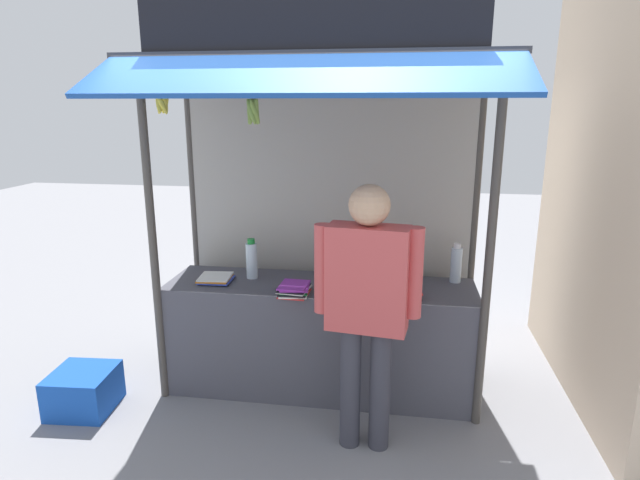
% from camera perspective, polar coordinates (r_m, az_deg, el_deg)
% --- Properties ---
extents(ground_plane, '(20.00, 20.00, 0.00)m').
position_cam_1_polar(ground_plane, '(4.36, 0.00, -15.68)').
color(ground_plane, gray).
extents(stall_counter, '(2.35, 0.63, 0.87)m').
position_cam_1_polar(stall_counter, '(4.16, 0.00, -10.51)').
color(stall_counter, '#4C4C56').
rests_on(stall_counter, ground).
extents(stall_structure, '(2.55, 1.53, 2.87)m').
position_cam_1_polar(stall_structure, '(3.94, 0.32, 7.75)').
color(stall_structure, '#4C4742').
rests_on(stall_structure, ground).
extents(water_bottle_far_right, '(0.09, 0.09, 0.31)m').
position_cam_1_polar(water_bottle_far_right, '(4.14, 14.66, -2.57)').
color(water_bottle_far_right, silver).
rests_on(water_bottle_far_right, stall_counter).
extents(water_bottle_back_right, '(0.07, 0.07, 0.25)m').
position_cam_1_polar(water_bottle_back_right, '(4.10, 9.46, -2.81)').
color(water_bottle_back_right, silver).
rests_on(water_bottle_back_right, stall_counter).
extents(water_bottle_far_left, '(0.09, 0.09, 0.32)m').
position_cam_1_polar(water_bottle_far_left, '(4.14, -7.48, -2.15)').
color(water_bottle_far_left, silver).
rests_on(water_bottle_far_left, stall_counter).
extents(magazine_stack_front_left, '(0.23, 0.27, 0.07)m').
position_cam_1_polar(magazine_stack_front_left, '(3.79, -2.83, -5.42)').
color(magazine_stack_front_left, red).
rests_on(magazine_stack_front_left, stall_counter).
extents(magazine_stack_right, '(0.27, 0.32, 0.09)m').
position_cam_1_polar(magazine_stack_right, '(3.96, 4.51, -4.46)').
color(magazine_stack_right, green).
rests_on(magazine_stack_right, stall_counter).
extents(magazine_stack_left, '(0.27, 0.26, 0.04)m').
position_cam_1_polar(magazine_stack_left, '(4.14, -11.32, -4.16)').
color(magazine_stack_left, black).
rests_on(magazine_stack_left, stall_counter).
extents(magazine_stack_mid_right, '(0.25, 0.29, 0.05)m').
position_cam_1_polar(magazine_stack_mid_right, '(3.83, 9.29, -5.55)').
color(magazine_stack_mid_right, black).
rests_on(magazine_stack_mid_right, stall_counter).
extents(banana_bunch_rightmost, '(0.11, 0.11, 0.31)m').
position_cam_1_polar(banana_bunch_rightmost, '(3.44, -7.32, 13.82)').
color(banana_bunch_rightmost, '#332D23').
extents(banana_bunch_leftmost, '(0.10, 0.10, 0.25)m').
position_cam_1_polar(banana_bunch_leftmost, '(3.66, -16.86, 14.11)').
color(banana_bunch_leftmost, '#332D23').
extents(vendor_person, '(0.66, 0.27, 1.75)m').
position_cam_1_polar(vendor_person, '(3.25, 5.19, -6.13)').
color(vendor_person, '#383842').
rests_on(vendor_person, ground).
extents(plastic_crate, '(0.46, 0.46, 0.30)m').
position_cam_1_polar(plastic_crate, '(4.38, -24.43, -14.74)').
color(plastic_crate, '#194CB2').
rests_on(plastic_crate, ground).
extents(neighbour_wall, '(0.20, 2.40, 3.19)m').
position_cam_1_polar(neighbour_wall, '(4.32, 28.42, 4.80)').
color(neighbour_wall, beige).
rests_on(neighbour_wall, ground).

